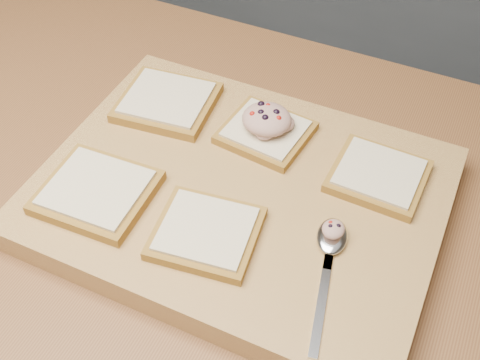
% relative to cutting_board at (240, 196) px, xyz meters
% --- Properties ---
extents(back_counter, '(3.60, 0.62, 0.94)m').
position_rel_cutting_board_xyz_m(back_counter, '(0.17, 1.41, -0.45)').
color(back_counter, slate).
rests_on(back_counter, ground).
extents(cutting_board, '(0.49, 0.37, 0.04)m').
position_rel_cutting_board_xyz_m(cutting_board, '(0.00, 0.00, 0.00)').
color(cutting_board, tan).
rests_on(cutting_board, island_counter).
extents(bread_far_left, '(0.14, 0.13, 0.02)m').
position_rel_cutting_board_xyz_m(bread_far_left, '(-0.16, 0.09, 0.03)').
color(bread_far_left, '#A3752A').
rests_on(bread_far_left, cutting_board).
extents(bread_far_center, '(0.12, 0.11, 0.02)m').
position_rel_cutting_board_xyz_m(bread_far_center, '(-0.01, 0.10, 0.03)').
color(bread_far_center, '#A3752A').
rests_on(bread_far_center, cutting_board).
extents(bread_far_right, '(0.11, 0.11, 0.02)m').
position_rel_cutting_board_xyz_m(bread_far_right, '(0.15, 0.08, 0.03)').
color(bread_far_right, '#A3752A').
rests_on(bread_far_right, cutting_board).
extents(bread_near_left, '(0.13, 0.12, 0.02)m').
position_rel_cutting_board_xyz_m(bread_near_left, '(-0.15, -0.09, 0.03)').
color(bread_near_left, '#A3752A').
rests_on(bread_near_left, cutting_board).
extents(bread_near_center, '(0.13, 0.12, 0.02)m').
position_rel_cutting_board_xyz_m(bread_near_center, '(-0.00, -0.09, 0.03)').
color(bread_near_center, '#A3752A').
rests_on(bread_near_center, cutting_board).
extents(tuna_salad_dollop, '(0.07, 0.06, 0.03)m').
position_rel_cutting_board_xyz_m(tuna_salad_dollop, '(-0.01, 0.10, 0.05)').
color(tuna_salad_dollop, tan).
rests_on(tuna_salad_dollop, bread_far_center).
extents(spoon, '(0.06, 0.18, 0.01)m').
position_rel_cutting_board_xyz_m(spoon, '(0.13, -0.04, 0.02)').
color(spoon, silver).
rests_on(spoon, cutting_board).
extents(spoon_salad, '(0.03, 0.03, 0.02)m').
position_rel_cutting_board_xyz_m(spoon_salad, '(0.13, -0.03, 0.04)').
color(spoon_salad, tan).
rests_on(spoon_salad, spoon).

